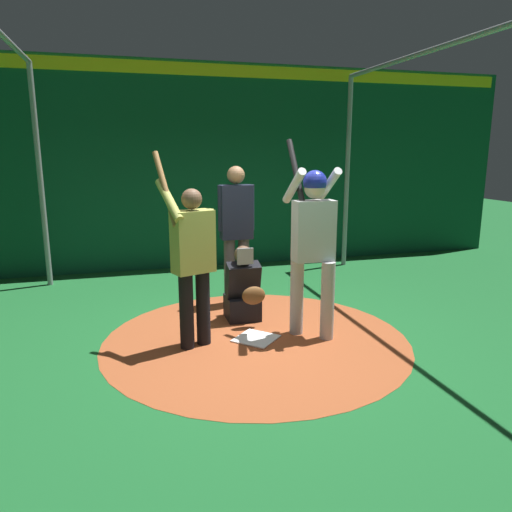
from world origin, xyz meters
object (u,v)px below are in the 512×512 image
(home_plate, at_px, (256,338))
(catcher, at_px, (243,291))
(visitor, at_px, (193,257))
(umpire, at_px, (236,227))
(batter, at_px, (313,237))

(home_plate, distance_m, catcher, 0.75)
(catcher, bearing_deg, visitor, -47.61)
(home_plate, bearing_deg, umpire, 175.77)
(home_plate, relative_size, batter, 0.19)
(home_plate, xyz_separation_m, catcher, (-0.66, 0.02, 0.35))
(batter, bearing_deg, visitor, -93.06)
(home_plate, relative_size, umpire, 0.23)
(batter, bearing_deg, umpire, -159.13)
(visitor, bearing_deg, batter, 66.42)
(batter, relative_size, umpire, 1.17)
(catcher, distance_m, umpire, 0.97)
(catcher, xyz_separation_m, visitor, (0.64, -0.70, 0.61))
(home_plate, xyz_separation_m, umpire, (-1.33, 0.10, 1.04))
(home_plate, height_order, batter, batter)
(umpire, bearing_deg, home_plate, -4.23)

